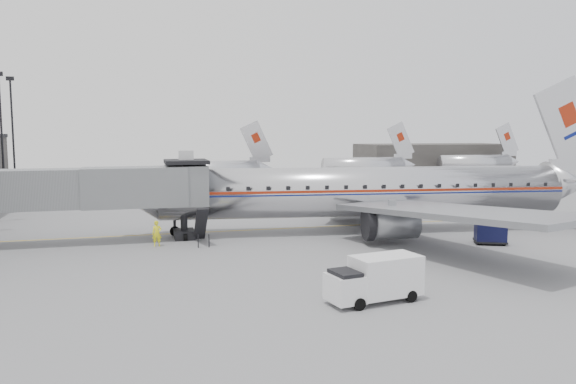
{
  "coord_description": "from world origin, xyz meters",
  "views": [
    {
      "loc": [
        -12.84,
        -41.8,
        8.71
      ],
      "look_at": [
        0.21,
        6.58,
        3.2
      ],
      "focal_mm": 35.0,
      "sensor_mm": 36.0,
      "label": 1
    }
  ],
  "objects_px": {
    "airliner": "(373,192)",
    "baggage_cart_navy": "(490,231)",
    "ramp_worker": "(157,233)",
    "service_van": "(375,278)"
  },
  "relations": [
    {
      "from": "baggage_cart_navy",
      "to": "ramp_worker",
      "type": "xyz_separation_m",
      "value": [
        -24.85,
        5.8,
        0.0
      ]
    },
    {
      "from": "service_van",
      "to": "ramp_worker",
      "type": "relative_size",
      "value": 2.67
    },
    {
      "from": "airliner",
      "to": "baggage_cart_navy",
      "type": "height_order",
      "value": "airliner"
    },
    {
      "from": "airliner",
      "to": "service_van",
      "type": "relative_size",
      "value": 8.31
    },
    {
      "from": "service_van",
      "to": "baggage_cart_navy",
      "type": "xyz_separation_m",
      "value": [
        14.59,
        11.26,
        -0.25
      ]
    },
    {
      "from": "airliner",
      "to": "baggage_cart_navy",
      "type": "bearing_deg",
      "value": -42.92
    },
    {
      "from": "service_van",
      "to": "ramp_worker",
      "type": "bearing_deg",
      "value": 111.03
    },
    {
      "from": "airliner",
      "to": "service_van",
      "type": "height_order",
      "value": "airliner"
    },
    {
      "from": "airliner",
      "to": "service_van",
      "type": "bearing_deg",
      "value": -106.34
    },
    {
      "from": "ramp_worker",
      "to": "service_van",
      "type": "bearing_deg",
      "value": -57.55
    }
  ]
}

